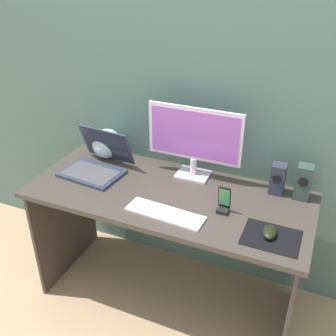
{
  "coord_description": "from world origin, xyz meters",
  "views": [
    {
      "loc": [
        0.68,
        -1.59,
        1.86
      ],
      "look_at": [
        0.01,
        -0.02,
        0.9
      ],
      "focal_mm": 42.51,
      "sensor_mm": 36.0,
      "label": 1
    }
  ],
  "objects_px": {
    "mouse": "(269,232)",
    "speaker_near_monitor": "(278,179)",
    "laptop": "(97,163)",
    "keyboard_external": "(165,213)",
    "phone_in_dock": "(224,203)",
    "speaker_right": "(303,182)",
    "monitor": "(194,139)",
    "fishbowl": "(107,144)"
  },
  "relations": [
    {
      "from": "fishbowl",
      "to": "keyboard_external",
      "type": "bearing_deg",
      "value": -36.35
    },
    {
      "from": "laptop",
      "to": "mouse",
      "type": "distance_m",
      "value": 1.03
    },
    {
      "from": "fishbowl",
      "to": "mouse",
      "type": "height_order",
      "value": "fishbowl"
    },
    {
      "from": "laptop",
      "to": "keyboard_external",
      "type": "bearing_deg",
      "value": -24.03
    },
    {
      "from": "fishbowl",
      "to": "mouse",
      "type": "relative_size",
      "value": 1.81
    },
    {
      "from": "speaker_near_monitor",
      "to": "monitor",
      "type": "bearing_deg",
      "value": -179.18
    },
    {
      "from": "keyboard_external",
      "to": "mouse",
      "type": "xyz_separation_m",
      "value": [
        0.49,
        0.03,
        0.02
      ]
    },
    {
      "from": "keyboard_external",
      "to": "monitor",
      "type": "bearing_deg",
      "value": 93.97
    },
    {
      "from": "speaker_near_monitor",
      "to": "fishbowl",
      "type": "xyz_separation_m",
      "value": [
        -1.01,
        0.01,
        0.0
      ]
    },
    {
      "from": "speaker_right",
      "to": "keyboard_external",
      "type": "relative_size",
      "value": 0.48
    },
    {
      "from": "speaker_right",
      "to": "keyboard_external",
      "type": "height_order",
      "value": "speaker_right"
    },
    {
      "from": "speaker_near_monitor",
      "to": "mouse",
      "type": "bearing_deg",
      "value": -84.59
    },
    {
      "from": "keyboard_external",
      "to": "phone_in_dock",
      "type": "height_order",
      "value": "phone_in_dock"
    },
    {
      "from": "monitor",
      "to": "keyboard_external",
      "type": "xyz_separation_m",
      "value": [
        0.0,
        -0.4,
        -0.22
      ]
    },
    {
      "from": "fishbowl",
      "to": "mouse",
      "type": "bearing_deg",
      "value": -19.79
    },
    {
      "from": "monitor",
      "to": "keyboard_external",
      "type": "distance_m",
      "value": 0.45
    },
    {
      "from": "monitor",
      "to": "fishbowl",
      "type": "distance_m",
      "value": 0.57
    },
    {
      "from": "fishbowl",
      "to": "phone_in_dock",
      "type": "distance_m",
      "value": 0.85
    },
    {
      "from": "keyboard_external",
      "to": "mouse",
      "type": "relative_size",
      "value": 3.85
    },
    {
      "from": "laptop",
      "to": "keyboard_external",
      "type": "distance_m",
      "value": 0.58
    },
    {
      "from": "monitor",
      "to": "keyboard_external",
      "type": "relative_size",
      "value": 1.35
    },
    {
      "from": "monitor",
      "to": "mouse",
      "type": "distance_m",
      "value": 0.64
    },
    {
      "from": "laptop",
      "to": "keyboard_external",
      "type": "xyz_separation_m",
      "value": [
        0.52,
        -0.23,
        -0.04
      ]
    },
    {
      "from": "laptop",
      "to": "keyboard_external",
      "type": "height_order",
      "value": "laptop"
    },
    {
      "from": "fishbowl",
      "to": "keyboard_external",
      "type": "distance_m",
      "value": 0.7
    },
    {
      "from": "monitor",
      "to": "laptop",
      "type": "distance_m",
      "value": 0.57
    },
    {
      "from": "speaker_right",
      "to": "keyboard_external",
      "type": "xyz_separation_m",
      "value": [
        -0.58,
        -0.4,
        -0.09
      ]
    },
    {
      "from": "monitor",
      "to": "mouse",
      "type": "xyz_separation_m",
      "value": [
        0.49,
        -0.36,
        -0.21
      ]
    },
    {
      "from": "speaker_near_monitor",
      "to": "laptop",
      "type": "height_order",
      "value": "laptop"
    },
    {
      "from": "keyboard_external",
      "to": "speaker_right",
      "type": "bearing_deg",
      "value": 38.45
    },
    {
      "from": "mouse",
      "to": "phone_in_dock",
      "type": "relative_size",
      "value": 0.72
    },
    {
      "from": "mouse",
      "to": "speaker_near_monitor",
      "type": "bearing_deg",
      "value": 90.06
    },
    {
      "from": "speaker_right",
      "to": "phone_in_dock",
      "type": "bearing_deg",
      "value": -140.64
    },
    {
      "from": "keyboard_external",
      "to": "phone_in_dock",
      "type": "relative_size",
      "value": 2.78
    },
    {
      "from": "laptop",
      "to": "keyboard_external",
      "type": "relative_size",
      "value": 0.93
    },
    {
      "from": "monitor",
      "to": "speaker_right",
      "type": "distance_m",
      "value": 0.6
    },
    {
      "from": "laptop",
      "to": "phone_in_dock",
      "type": "relative_size",
      "value": 2.57
    },
    {
      "from": "laptop",
      "to": "speaker_near_monitor",
      "type": "bearing_deg",
      "value": 9.85
    },
    {
      "from": "keyboard_external",
      "to": "phone_in_dock",
      "type": "distance_m",
      "value": 0.28
    },
    {
      "from": "speaker_right",
      "to": "keyboard_external",
      "type": "distance_m",
      "value": 0.71
    },
    {
      "from": "monitor",
      "to": "phone_in_dock",
      "type": "bearing_deg",
      "value": -46.37
    },
    {
      "from": "monitor",
      "to": "speaker_near_monitor",
      "type": "relative_size",
      "value": 3.17
    }
  ]
}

